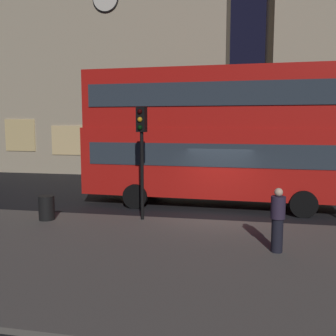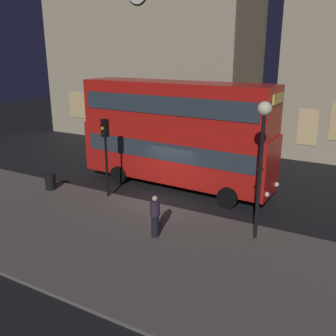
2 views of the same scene
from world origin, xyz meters
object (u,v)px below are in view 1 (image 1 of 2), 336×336
at_px(pedestrian, 278,220).
at_px(double_decker_bus, 211,132).
at_px(litter_bin, 47,208).
at_px(traffic_light_near_kerb, 142,139).

bearing_deg(pedestrian, double_decker_bus, 58.36).
height_order(double_decker_bus, litter_bin, double_decker_bus).
xyz_separation_m(double_decker_bus, pedestrian, (2.21, -5.76, -2.14)).
bearing_deg(traffic_light_near_kerb, pedestrian, -22.27).
relative_size(double_decker_bus, litter_bin, 12.84).
xyz_separation_m(traffic_light_near_kerb, litter_bin, (-3.28, -0.67, -2.40)).
bearing_deg(pedestrian, traffic_light_near_kerb, 96.87).
relative_size(pedestrian, litter_bin, 2.03).
xyz_separation_m(traffic_light_near_kerb, pedestrian, (4.34, -2.55, -1.94)).
height_order(traffic_light_near_kerb, pedestrian, traffic_light_near_kerb).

